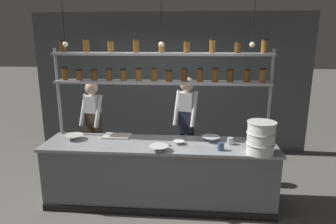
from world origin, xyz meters
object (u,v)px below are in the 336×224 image
(prep_bowl_center_back, at_px, (159,148))
(prep_bowl_near_right, at_px, (74,137))
(prep_bowl_near_left, at_px, (211,139))
(serving_cup_front, at_px, (221,146))
(chef_left, at_px, (94,123))
(prep_bowl_center_front, at_px, (179,143))
(chef_center, at_px, (186,122))
(container_stack, at_px, (261,138))
(serving_cup_by_board, at_px, (230,141))
(spice_shelf_unit, at_px, (162,72))
(cutting_board, at_px, (117,136))

(prep_bowl_center_back, distance_m, prep_bowl_near_right, 1.34)
(prep_bowl_near_left, height_order, prep_bowl_near_right, prep_bowl_near_right)
(prep_bowl_near_left, distance_m, serving_cup_front, 0.36)
(chef_left, distance_m, prep_bowl_center_front, 1.67)
(serving_cup_front, bearing_deg, prep_bowl_center_front, 160.75)
(prep_bowl_near_right, bearing_deg, prep_bowl_center_back, -15.28)
(serving_cup_front, bearing_deg, prep_bowl_center_back, -173.87)
(chef_center, height_order, container_stack, chef_center)
(chef_left, relative_size, prep_bowl_center_front, 10.45)
(prep_bowl_near_right, distance_m, serving_cup_by_board, 2.26)
(chef_left, bearing_deg, chef_center, 15.32)
(chef_center, height_order, prep_bowl_near_right, chef_center)
(spice_shelf_unit, xyz_separation_m, cutting_board, (-0.68, -0.09, -0.96))
(spice_shelf_unit, xyz_separation_m, prep_bowl_center_back, (0.02, -0.62, -0.94))
(spice_shelf_unit, height_order, chef_left, spice_shelf_unit)
(prep_bowl_near_left, xyz_separation_m, serving_cup_front, (0.11, -0.35, 0.02))
(spice_shelf_unit, xyz_separation_m, prep_bowl_near_left, (0.72, -0.18, -0.94))
(prep_bowl_near_right, xyz_separation_m, serving_cup_front, (2.10, -0.26, 0.02))
(chef_left, height_order, prep_bowl_center_back, chef_left)
(prep_bowl_center_back, bearing_deg, prep_bowl_near_right, 164.72)
(chef_center, relative_size, cutting_board, 4.41)
(prep_bowl_center_front, height_order, prep_bowl_near_right, prep_bowl_near_right)
(chef_left, relative_size, serving_cup_by_board, 17.07)
(chef_center, xyz_separation_m, prep_bowl_center_front, (-0.09, -0.76, -0.09))
(spice_shelf_unit, bearing_deg, prep_bowl_center_front, -51.13)
(container_stack, relative_size, prep_bowl_near_right, 1.59)
(spice_shelf_unit, bearing_deg, chef_left, 160.11)
(container_stack, bearing_deg, serving_cup_by_board, 137.59)
(cutting_board, relative_size, serving_cup_by_board, 4.08)
(spice_shelf_unit, height_order, serving_cup_by_board, spice_shelf_unit)
(container_stack, relative_size, cutting_board, 1.06)
(cutting_board, bearing_deg, prep_bowl_center_front, -14.37)
(chef_center, xyz_separation_m, prep_bowl_near_left, (0.37, -0.61, -0.07))
(spice_shelf_unit, xyz_separation_m, chef_left, (-1.21, 0.44, -0.93))
(spice_shelf_unit, relative_size, prep_bowl_near_left, 12.02)
(prep_bowl_center_back, bearing_deg, prep_bowl_center_front, 48.47)
(cutting_board, xyz_separation_m, serving_cup_by_board, (1.66, -0.20, 0.04))
(cutting_board, height_order, prep_bowl_center_front, prep_bowl_center_front)
(serving_cup_front, bearing_deg, spice_shelf_unit, 147.53)
(cutting_board, height_order, prep_bowl_near_left, prep_bowl_near_left)
(prep_bowl_near_left, height_order, prep_bowl_center_front, prep_bowl_near_left)
(cutting_board, xyz_separation_m, prep_bowl_near_left, (1.40, -0.09, 0.02))
(chef_left, height_order, serving_cup_by_board, chef_left)
(cutting_board, relative_size, prep_bowl_center_back, 1.52)
(container_stack, relative_size, prep_bowl_center_front, 2.66)
(spice_shelf_unit, relative_size, chef_center, 1.80)
(container_stack, height_order, prep_bowl_near_right, container_stack)
(chef_left, distance_m, serving_cup_by_board, 2.31)
(chef_left, bearing_deg, prep_bowl_near_left, -2.07)
(chef_center, height_order, prep_bowl_center_front, chef_center)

